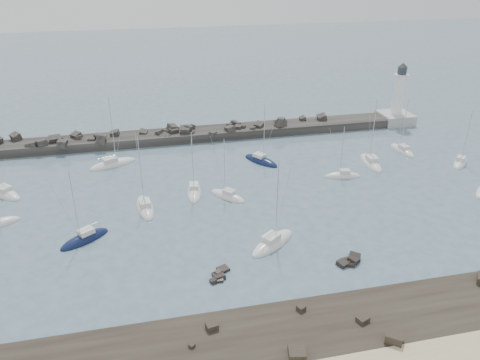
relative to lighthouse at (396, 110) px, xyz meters
The scene contains 18 objects.
ground 60.52m from the lighthouse, 141.04° to the right, with size 400.00×400.00×0.00m, color slate.
rock_shelf 76.24m from the lighthouse, 128.05° to the right, with size 140.00×12.37×1.97m.
rock_cluster_near 69.05m from the lighthouse, 136.55° to the right, with size 2.99×3.55×1.01m.
rock_cluster_far 58.89m from the lighthouse, 124.46° to the right, with size 3.79×2.74×1.56m.
breakwater 55.36m from the lighthouse, behind, with size 115.00×7.48×4.93m.
lighthouse is the anchor object (origin of this frame).
sailboat_1 83.16m from the lighthouse, 167.16° to the right, with size 7.63×7.92×13.24m.
sailboat_2 75.92m from the lighthouse, 151.95° to the right, with size 7.30×6.00×11.76m.
sailboat_3 65.08m from the lighthouse, 154.01° to the right, with size 3.37×8.27×12.79m.
sailboat_4 64.63m from the lighthouse, behind, with size 9.33×5.97×14.07m.
sailboat_5 52.99m from the lighthouse, 148.62° to the right, with size 6.01×6.54×10.86m.
sailboat_6 56.25m from the lighthouse, 153.56° to the right, with size 3.32×7.64×11.83m.
sailboat_7 59.53m from the lighthouse, 134.68° to the right, with size 8.35×7.21×13.47m.
sailboat_8 39.32m from the lighthouse, 157.50° to the right, with size 6.40×7.93×12.51m.
sailboat_9 34.32m from the lighthouse, 134.10° to the right, with size 6.62×3.04×10.26m.
sailboat_10 26.30m from the lighthouse, 128.60° to the right, with size 3.36×8.72×13.53m.
sailboat_12 24.11m from the lighthouse, 89.12° to the right, with size 6.48×6.31×11.09m.
sailboat_13 17.93m from the lighthouse, 114.27° to the right, with size 2.91×7.34×11.37m.
Camera 1 is at (-10.78, -55.52, 36.10)m, focal length 35.00 mm.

